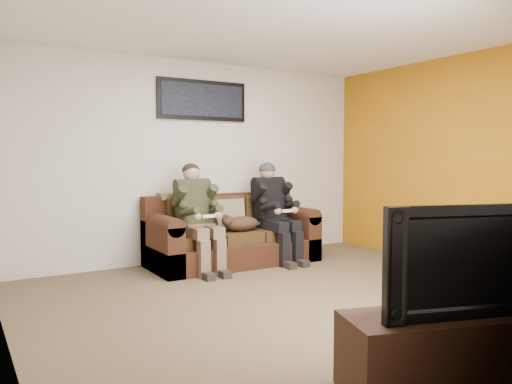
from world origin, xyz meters
TOP-DOWN VIEW (x-y plane):
  - floor at (0.00, 0.00)m, footprint 5.00×5.00m
  - ceiling at (0.00, 0.00)m, footprint 5.00×5.00m
  - wall_back at (0.00, 2.25)m, footprint 5.00×0.00m
  - wall_left at (-2.50, 0.00)m, footprint 0.00×4.50m
  - wall_right at (2.50, 0.00)m, footprint 0.00×4.50m
  - accent_wall_right at (2.49, 0.00)m, footprint 0.00×4.50m
  - sofa at (0.23, 1.83)m, footprint 2.13×0.92m
  - throw_pillow at (0.23, 1.87)m, footprint 0.41×0.19m
  - throw_blanket at (-0.41, 2.09)m, footprint 0.44×0.21m
  - person_left at (-0.32, 1.65)m, footprint 0.51×0.87m
  - person_right at (0.78, 1.65)m, footprint 0.51×0.86m
  - cat at (0.27, 1.64)m, footprint 0.66×0.26m
  - framed_poster at (0.03, 2.22)m, footprint 1.25×0.05m
  - tv_stand at (-0.27, -1.95)m, footprint 1.49×0.88m
  - television at (-0.27, -1.95)m, footprint 1.12×0.49m

SIDE VIEW (x-z plane):
  - floor at x=0.00m, z-range 0.00..0.00m
  - tv_stand at x=-0.27m, z-range 0.00..0.45m
  - sofa at x=0.23m, z-range -0.11..0.76m
  - cat at x=0.27m, z-range 0.41..0.65m
  - throw_pillow at x=0.23m, z-range 0.42..0.82m
  - person_left at x=-0.32m, z-range 0.08..1.36m
  - person_right at x=0.78m, z-range 0.08..1.37m
  - television at x=-0.27m, z-range 0.45..1.10m
  - throw_blanket at x=-0.41m, z-range 0.83..0.91m
  - wall_back at x=0.00m, z-range -1.20..3.80m
  - wall_left at x=-2.50m, z-range -0.95..3.55m
  - wall_right at x=2.50m, z-range -0.95..3.55m
  - accent_wall_right at x=2.49m, z-range -0.95..3.55m
  - framed_poster at x=0.03m, z-range 1.84..2.36m
  - ceiling at x=0.00m, z-range 2.60..2.60m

